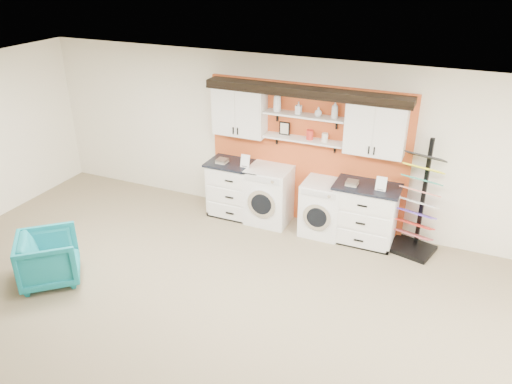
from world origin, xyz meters
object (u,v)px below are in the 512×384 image
at_px(base_cabinet_right, 365,214).
at_px(armchair, 49,258).
at_px(base_cabinet_left, 237,189).
at_px(sample_rack, 416,218).
at_px(dryer, 323,208).
at_px(washer, 269,195).

height_order(base_cabinet_right, armchair, base_cabinet_right).
xyz_separation_m(base_cabinet_left, sample_rack, (3.04, 0.04, 0.07)).
distance_m(base_cabinet_right, dryer, 0.69).
bearing_deg(base_cabinet_left, washer, -0.32).
relative_size(washer, armchair, 1.25).
distance_m(base_cabinet_left, armchair, 3.27).
height_order(base_cabinet_left, washer, washer).
relative_size(base_cabinet_right, washer, 1.02).
height_order(base_cabinet_right, washer, washer).
relative_size(base_cabinet_right, sample_rack, 0.56).
distance_m(washer, sample_rack, 2.43).
height_order(base_cabinet_left, dryer, base_cabinet_left).
height_order(base_cabinet_right, dryer, base_cabinet_right).
relative_size(base_cabinet_left, washer, 1.02).
bearing_deg(sample_rack, base_cabinet_left, -164.37).
height_order(base_cabinet_right, sample_rack, sample_rack).
bearing_deg(sample_rack, washer, -164.11).
bearing_deg(dryer, base_cabinet_right, 0.28).
distance_m(base_cabinet_left, dryer, 1.57).
bearing_deg(washer, base_cabinet_left, 179.68).
distance_m(base_cabinet_right, armchair, 4.79).
xyz_separation_m(base_cabinet_left, dryer, (1.57, -0.00, -0.04)).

